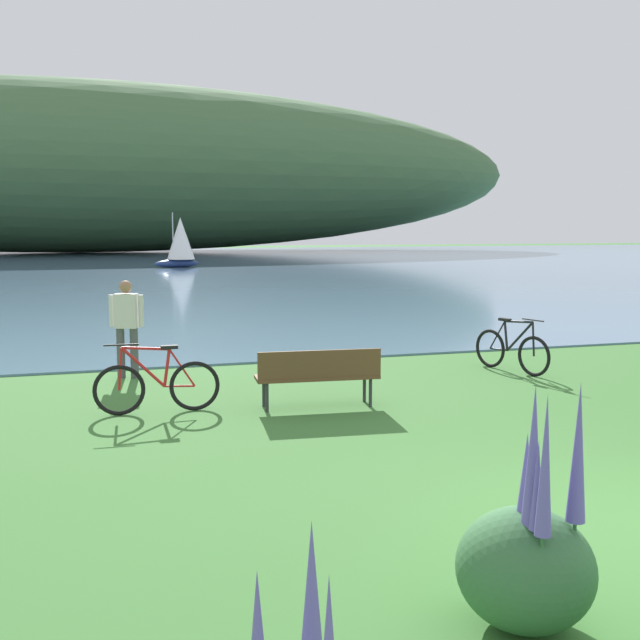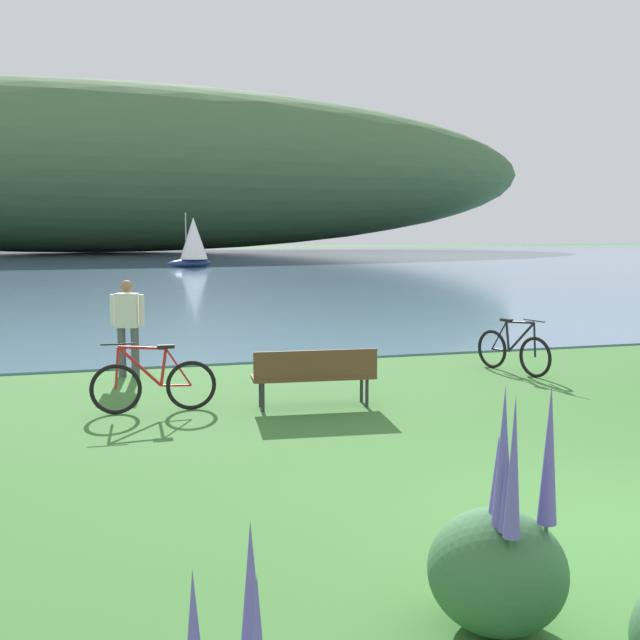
# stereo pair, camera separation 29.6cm
# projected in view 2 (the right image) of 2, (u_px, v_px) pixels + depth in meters

# --- Properties ---
(ground_plane) EXTENTS (200.00, 200.00, 0.00)m
(ground_plane) POSITION_uv_depth(u_px,v_px,m) (629.00, 530.00, 6.55)
(ground_plane) COLOR #3D7533
(bay_water) EXTENTS (180.00, 80.00, 0.04)m
(bay_water) POSITION_uv_depth(u_px,v_px,m) (175.00, 264.00, 53.29)
(bay_water) COLOR #5B7F9E
(bay_water) RESTS_ON ground
(distant_hillside) EXTENTS (94.77, 28.00, 17.06)m
(distant_hillside) POSITION_uv_depth(u_px,v_px,m) (93.00, 168.00, 76.57)
(distant_hillside) COLOR #42663D
(distant_hillside) RESTS_ON bay_water
(park_bench_near_camera) EXTENTS (1.83, 0.63, 0.88)m
(park_bench_near_camera) POSITION_uv_depth(u_px,v_px,m) (314.00, 373.00, 10.93)
(park_bench_near_camera) COLOR brown
(park_bench_near_camera) RESTS_ON ground
(bicycle_leaning_near_bench) EXTENTS (0.56, 1.71, 1.01)m
(bicycle_leaning_near_bench) POSITION_uv_depth(u_px,v_px,m) (513.00, 351.00, 13.63)
(bicycle_leaning_near_bench) COLOR black
(bicycle_leaning_near_bench) RESTS_ON ground
(bicycle_beside_path) EXTENTS (1.77, 0.10, 1.01)m
(bicycle_beside_path) POSITION_uv_depth(u_px,v_px,m) (154.00, 385.00, 10.70)
(bicycle_beside_path) COLOR black
(bicycle_beside_path) RESTS_ON ground
(person_at_shoreline) EXTENTS (0.58, 0.34, 1.71)m
(person_at_shoreline) POSITION_uv_depth(u_px,v_px,m) (128.00, 322.00, 13.16)
(person_at_shoreline) COLOR #4C4C51
(person_at_shoreline) RESTS_ON ground
(echium_bush_beside_closest) EXTENTS (0.91, 0.91, 1.66)m
(echium_bush_beside_closest) POSITION_uv_depth(u_px,v_px,m) (498.00, 564.00, 4.89)
(echium_bush_beside_closest) COLOR #386B3D
(echium_bush_beside_closest) RESTS_ON ground
(sailboat_mid_bay) EXTENTS (3.11, 2.16, 3.51)m
(sailboat_mid_bay) POSITION_uv_depth(u_px,v_px,m) (193.00, 242.00, 48.67)
(sailboat_mid_bay) COLOR navy
(sailboat_mid_bay) RESTS_ON bay_water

